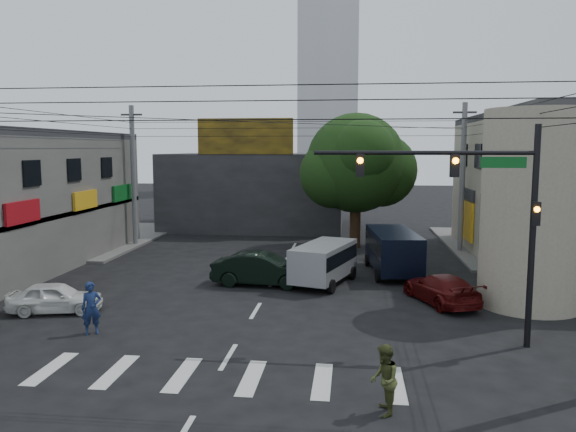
% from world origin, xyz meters
% --- Properties ---
extents(ground, '(160.00, 160.00, 0.00)m').
position_xyz_m(ground, '(0.00, 0.00, 0.00)').
color(ground, black).
rests_on(ground, ground).
extents(sidewalk_far_left, '(16.00, 16.00, 0.15)m').
position_xyz_m(sidewalk_far_left, '(-18.00, 18.00, 0.07)').
color(sidewalk_far_left, '#514F4C').
rests_on(sidewalk_far_left, ground).
extents(sidewalk_far_right, '(16.00, 16.00, 0.15)m').
position_xyz_m(sidewalk_far_right, '(18.00, 18.00, 0.07)').
color(sidewalk_far_right, '#514F4C').
rests_on(sidewalk_far_right, ground).
extents(corner_column, '(4.00, 4.00, 8.00)m').
position_xyz_m(corner_column, '(11.00, 4.00, 4.00)').
color(corner_column, gray).
rests_on(corner_column, ground).
extents(building_far, '(14.00, 10.00, 6.00)m').
position_xyz_m(building_far, '(-4.00, 26.00, 3.00)').
color(building_far, '#232326').
rests_on(building_far, ground).
extents(billboard, '(7.00, 0.30, 2.60)m').
position_xyz_m(billboard, '(-4.00, 21.10, 7.30)').
color(billboard, olive).
rests_on(billboard, building_far).
extents(tower_distant, '(9.00, 9.00, 44.00)m').
position_xyz_m(tower_distant, '(0.00, 70.00, 22.00)').
color(tower_distant, silver).
rests_on(tower_distant, ground).
extents(street_tree, '(6.40, 6.40, 8.70)m').
position_xyz_m(street_tree, '(4.00, 17.00, 5.47)').
color(street_tree, black).
rests_on(street_tree, ground).
extents(traffic_gantry, '(7.10, 0.35, 7.20)m').
position_xyz_m(traffic_gantry, '(7.82, -1.00, 4.83)').
color(traffic_gantry, black).
rests_on(traffic_gantry, ground).
extents(utility_pole_far_left, '(0.32, 0.32, 9.20)m').
position_xyz_m(utility_pole_far_left, '(-10.50, 16.00, 4.60)').
color(utility_pole_far_left, '#59595B').
rests_on(utility_pole_far_left, ground).
extents(utility_pole_far_right, '(0.32, 0.32, 9.20)m').
position_xyz_m(utility_pole_far_right, '(10.50, 16.00, 4.60)').
color(utility_pole_far_right, '#59595B').
rests_on(utility_pole_far_right, ground).
extents(dark_sedan, '(2.49, 5.00, 1.55)m').
position_xyz_m(dark_sedan, '(-0.39, 6.19, 0.78)').
color(dark_sedan, black).
rests_on(dark_sedan, ground).
extents(white_compact, '(2.96, 4.18, 1.22)m').
position_xyz_m(white_compact, '(-7.80, 0.90, 0.61)').
color(white_compact, silver).
rests_on(white_compact, ground).
extents(maroon_sedan, '(4.67, 5.46, 1.24)m').
position_xyz_m(maroon_sedan, '(7.50, 3.98, 0.62)').
color(maroon_sedan, '#460A0A').
rests_on(maroon_sedan, ground).
extents(silver_minivan, '(5.56, 4.47, 1.92)m').
position_xyz_m(silver_minivan, '(2.48, 6.78, 0.96)').
color(silver_minivan, '#96989D').
rests_on(silver_minivan, ground).
extents(navy_van, '(5.97, 3.30, 2.21)m').
position_xyz_m(navy_van, '(5.90, 9.39, 1.10)').
color(navy_van, black).
rests_on(navy_van, ground).
extents(traffic_officer, '(1.06, 1.04, 1.85)m').
position_xyz_m(traffic_officer, '(-5.21, -1.37, 0.92)').
color(traffic_officer, '#16244D').
rests_on(traffic_officer, ground).
extents(pedestrian_olive, '(0.87, 0.69, 1.74)m').
position_xyz_m(pedestrian_olive, '(4.58, -6.27, 0.87)').
color(pedestrian_olive, '#3D4520').
rests_on(pedestrian_olive, ground).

